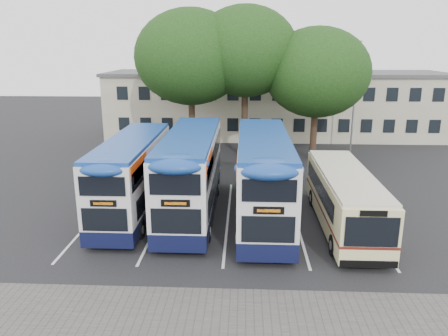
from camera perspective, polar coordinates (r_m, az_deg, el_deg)
ground at (r=18.65m, az=11.79°, el=-12.29°), size 120.00×120.00×0.00m
bay_lines at (r=22.96m, az=0.53°, el=-6.42°), size 14.12×11.00×0.01m
depot_building at (r=43.69m, az=6.62°, el=8.38°), size 32.40×8.40×6.20m
lamp_post at (r=37.49m, az=16.75°, el=9.60°), size 0.25×1.05×9.06m
tree_left at (r=34.28m, az=-4.37°, el=14.24°), size 8.52×8.52×11.43m
tree_mid at (r=34.22m, az=2.81°, el=14.95°), size 8.06×8.06×11.65m
tree_right at (r=34.08m, az=12.05°, el=12.10°), size 7.91×7.91×10.07m
bus_dd_left at (r=23.31m, az=-11.83°, el=-0.62°), size 2.36×9.73×4.05m
bus_dd_mid at (r=22.75m, az=-4.32°, el=-0.31°), size 2.53×10.42×4.34m
bus_dd_right at (r=21.99m, az=5.14°, el=-0.84°), size 2.55×10.52×4.38m
bus_single at (r=22.15m, az=15.43°, el=-3.48°), size 2.39×9.39×2.80m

